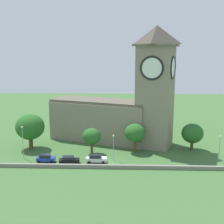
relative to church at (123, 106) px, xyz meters
name	(u,v)px	position (x,y,z in m)	size (l,w,h in m)	color
ground_plane	(113,143)	(-2.74, -1.16, -10.18)	(200.00, 200.00, 0.00)	#3D6633
church	(123,106)	(0.00, 0.00, 0.00)	(35.58, 20.68, 31.24)	gray
quay_barrier	(110,167)	(-2.74, -19.41, -9.76)	(49.67, 0.70, 0.85)	gray
car_blue	(46,158)	(-17.45, -16.19, -9.23)	(4.14, 2.28, 1.89)	#233D9E
car_black	(69,160)	(-11.95, -17.03, -9.28)	(4.71, 2.54, 1.79)	black
car_white	(96,159)	(-5.97, -16.03, -9.22)	(4.66, 2.21, 1.89)	silver
streetlamp_west_end	(23,137)	(-23.36, -13.77, -5.07)	(0.44, 0.44, 7.77)	#9EA0A5
streetlamp_west_mid	(113,143)	(-2.10, -14.65, -5.96)	(0.44, 0.44, 6.21)	#9EA0A5
streetlamp_central	(220,144)	(22.01, -14.46, -5.95)	(0.44, 0.44, 6.22)	#9EA0A5
tree_riverside_east	(192,133)	(17.73, -6.13, -5.81)	(5.51, 5.51, 6.88)	brown
tree_churchyard	(30,127)	(-23.77, -6.57, -4.37)	(7.37, 7.37, 9.17)	brown
tree_riverside_west	(135,133)	(3.06, -8.17, -5.26)	(5.08, 5.08, 7.26)	brown
tree_by_tower	(92,136)	(-7.56, -10.04, -5.73)	(4.44, 4.44, 6.49)	brown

